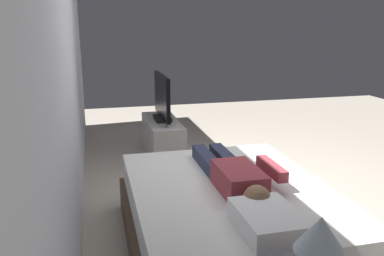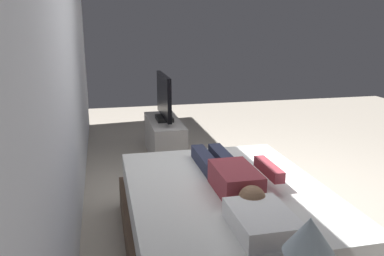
# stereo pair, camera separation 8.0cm
# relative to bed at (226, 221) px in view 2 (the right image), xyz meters

# --- Properties ---
(ground_plane) EXTENTS (10.00, 10.00, 0.00)m
(ground_plane) POSITION_rel_bed_xyz_m (0.73, -0.59, -0.26)
(ground_plane) COLOR #ADA393
(back_wall) EXTENTS (6.40, 0.10, 2.80)m
(back_wall) POSITION_rel_bed_xyz_m (1.13, 1.16, 1.14)
(back_wall) COLOR silver
(back_wall) RESTS_ON ground
(bed) EXTENTS (1.97, 1.51, 0.54)m
(bed) POSITION_rel_bed_xyz_m (0.00, 0.00, 0.00)
(bed) COLOR brown
(bed) RESTS_ON ground
(pillow) EXTENTS (0.48, 0.34, 0.12)m
(pillow) POSITION_rel_bed_xyz_m (-0.66, 0.00, 0.34)
(pillow) COLOR white
(pillow) RESTS_ON bed
(person) EXTENTS (1.26, 0.46, 0.18)m
(person) POSITION_rel_bed_xyz_m (0.03, -0.04, 0.36)
(person) COLOR #993842
(person) RESTS_ON bed
(remote) EXTENTS (0.15, 0.04, 0.02)m
(remote) POSITION_rel_bed_xyz_m (0.18, -0.45, 0.29)
(remote) COLOR black
(remote) RESTS_ON bed
(tv_stand) EXTENTS (1.10, 0.40, 0.50)m
(tv_stand) POSITION_rel_bed_xyz_m (2.35, 0.10, -0.01)
(tv_stand) COLOR #B7B2AD
(tv_stand) RESTS_ON ground
(tv) EXTENTS (0.88, 0.20, 0.59)m
(tv) POSITION_rel_bed_xyz_m (2.35, 0.10, 0.52)
(tv) COLOR black
(tv) RESTS_ON tv_stand
(lamp) EXTENTS (0.22, 0.22, 0.42)m
(lamp) POSITION_rel_bed_xyz_m (-1.28, 0.05, 0.59)
(lamp) COLOR #59595B
(lamp) RESTS_ON nightstand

